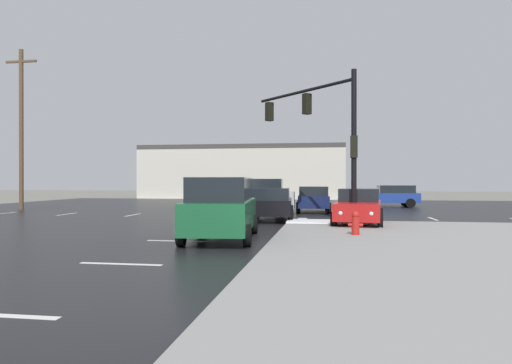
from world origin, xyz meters
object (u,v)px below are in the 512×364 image
fire_hydrant (356,223)px  utility_pole_far (21,126)px  sedan_red (359,206)px  sedan_black (272,203)px  sedan_blue (389,196)px  suv_silver (254,195)px  sedan_navy (313,198)px  traffic_signal_mast (324,125)px  suv_green (222,207)px

fire_hydrant → utility_pole_far: 24.46m
sedan_red → sedan_black: bearing=-106.1°
fire_hydrant → sedan_blue: 18.93m
sedan_red → suv_silver: suv_silver is taller
sedan_blue → sedan_black: (-7.10, -12.33, 0.00)m
sedan_black → utility_pole_far: 18.78m
fire_hydrant → suv_silver: suv_silver is taller
sedan_blue → sedan_black: size_ratio=0.99×
sedan_red → sedan_black: (-3.98, 1.68, 0.00)m
utility_pole_far → suv_silver: bearing=-2.7°
suv_silver → sedan_navy: (3.45, 1.47, -0.24)m
traffic_signal_mast → sedan_red: 3.89m
fire_hydrant → suv_green: size_ratio=0.16×
sedan_navy → sedan_blue: bearing=-42.9°
sedan_red → utility_pole_far: 22.97m
sedan_red → sedan_blue: (3.11, 14.01, 0.00)m
traffic_signal_mast → sedan_black: bearing=14.6°
sedan_red → sedan_black: 4.32m
suv_silver → sedan_blue: bearing=-141.4°
fire_hydrant → sedan_blue: size_ratio=0.17×
fire_hydrant → sedan_blue: bearing=79.2°
sedan_red → suv_silver: (-5.64, 6.31, 0.24)m
sedan_blue → utility_pole_far: utility_pole_far is taller
traffic_signal_mast → sedan_black: traffic_signal_mast is taller
traffic_signal_mast → utility_pole_far: (-19.84, 6.86, 1.11)m
sedan_blue → sedan_navy: bearing=47.4°
fire_hydrant → utility_pole_far: bearing=150.9°
fire_hydrant → sedan_black: (-3.55, 6.26, 0.32)m
traffic_signal_mast → suv_silver: size_ratio=1.30×
fire_hydrant → traffic_signal_mast: bearing=102.8°
sedan_black → sedan_navy: 6.35m
utility_pole_far → sedan_black: bearing=-17.2°
suv_silver → sedan_blue: suv_silver is taller
traffic_signal_mast → sedan_navy: (-0.67, 7.58, -3.58)m
suv_green → sedan_red: bearing=-46.6°
sedan_red → traffic_signal_mast: bearing=-90.6°
traffic_signal_mast → suv_silver: bearing=-10.3°
traffic_signal_mast → utility_pole_far: size_ratio=0.60×
fire_hydrant → suv_green: 4.50m
sedan_blue → sedan_navy: size_ratio=1.00×
utility_pole_far → sedan_blue: bearing=15.9°
traffic_signal_mast → sedan_navy: traffic_signal_mast is taller
traffic_signal_mast → fire_hydrant: traffic_signal_mast is taller
traffic_signal_mast → fire_hydrant: (1.09, -4.78, -3.89)m
fire_hydrant → sedan_blue: (3.55, 18.59, 0.32)m
sedan_red → suv_green: (-4.80, -5.51, 0.24)m
traffic_signal_mast → utility_pole_far: 21.02m
traffic_signal_mast → utility_pole_far: utility_pole_far is taller
sedan_black → sedan_navy: size_ratio=1.01×
traffic_signal_mast → utility_pole_far: bearing=26.6°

